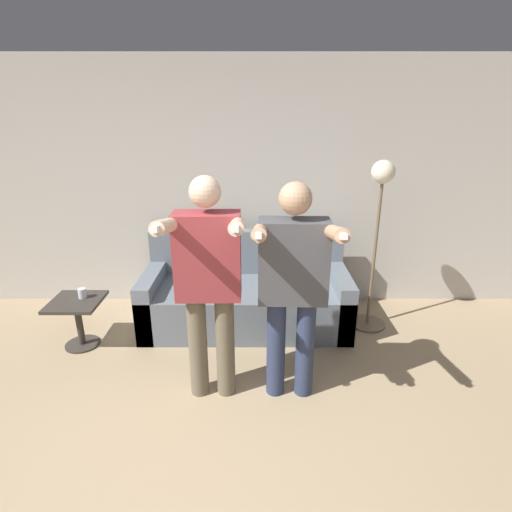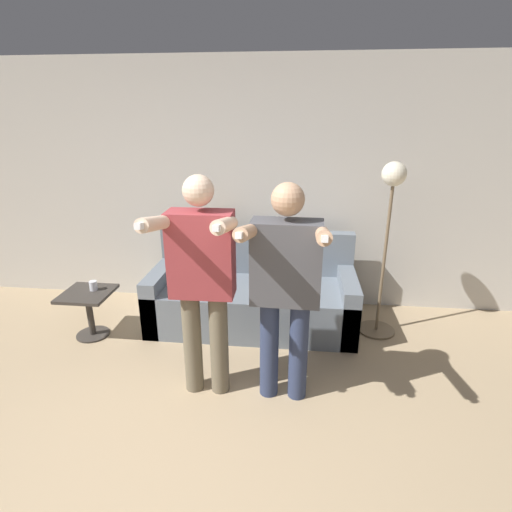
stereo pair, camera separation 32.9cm
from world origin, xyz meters
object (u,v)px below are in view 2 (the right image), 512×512
at_px(person_left, 202,275).
at_px(person_right, 285,281).
at_px(couch, 253,297).
at_px(cup, 93,286).
at_px(side_table, 89,305).
at_px(floor_lamp, 389,215).
at_px(cat, 219,223).

relative_size(person_left, person_right, 1.02).
relative_size(couch, person_left, 1.20).
xyz_separation_m(couch, cup, (-1.49, -0.37, 0.22)).
xyz_separation_m(person_right, side_table, (-1.89, 0.68, -0.63)).
bearing_deg(person_left, floor_lamp, 34.98).
distance_m(couch, person_left, 1.33).
bearing_deg(couch, floor_lamp, -2.08).
height_order(cat, floor_lamp, floor_lamp).
relative_size(person_right, side_table, 3.55).
height_order(person_right, cup, person_right).
xyz_separation_m(cat, side_table, (-1.13, -0.75, -0.63)).
relative_size(cat, cup, 4.81).
bearing_deg(person_right, cat, 119.55).
bearing_deg(person_left, couch, 77.31).
bearing_deg(floor_lamp, person_left, -144.23).
xyz_separation_m(person_right, cup, (-1.84, 0.74, -0.46)).
distance_m(cat, side_table, 1.50).
bearing_deg(couch, person_left, -101.90).
relative_size(side_table, cup, 5.10).
relative_size(couch, person_right, 1.23).
relative_size(couch, cat, 4.64).
xyz_separation_m(person_right, cat, (-0.75, 1.43, 0.00)).
distance_m(couch, floor_lamp, 1.54).
distance_m(person_right, cat, 1.61).
distance_m(person_left, cup, 1.53).
bearing_deg(side_table, couch, 15.63).
xyz_separation_m(cat, cup, (-1.09, -0.69, -0.46)).
relative_size(person_left, floor_lamp, 1.01).
relative_size(person_right, cat, 3.76).
bearing_deg(couch, side_table, -164.37).
height_order(person_left, person_right, person_left).
height_order(couch, cup, couch).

